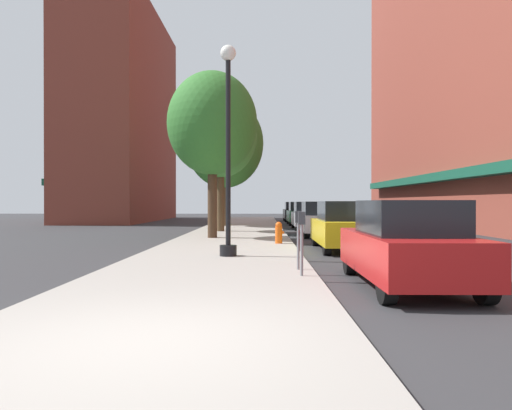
{
  "coord_description": "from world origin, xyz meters",
  "views": [
    {
      "loc": [
        1.24,
        -5.21,
        1.62
      ],
      "look_at": [
        0.99,
        14.32,
        1.51
      ],
      "focal_mm": 33.6,
      "sensor_mm": 36.0,
      "label": 1
    }
  ],
  "objects_px": {
    "tree_near": "(220,136)",
    "car_green": "(300,214)",
    "car_yellow": "(344,226)",
    "car_black": "(295,212)",
    "fire_hydrant": "(279,232)",
    "parking_meter_near": "(298,232)",
    "tree_far": "(212,124)",
    "tree_mid": "(225,144)",
    "car_silver": "(308,216)",
    "car_white": "(320,219)",
    "parking_meter_far": "(302,235)",
    "car_red": "(406,245)",
    "lamppost": "(228,146)"
  },
  "relations": [
    {
      "from": "tree_near",
      "to": "car_red",
      "type": "height_order",
      "value": "tree_near"
    },
    {
      "from": "tree_near",
      "to": "car_silver",
      "type": "distance_m",
      "value": 7.53
    },
    {
      "from": "tree_near",
      "to": "car_yellow",
      "type": "height_order",
      "value": "tree_near"
    },
    {
      "from": "car_white",
      "to": "car_green",
      "type": "height_order",
      "value": "same"
    },
    {
      "from": "parking_meter_far",
      "to": "car_silver",
      "type": "distance_m",
      "value": 19.06
    },
    {
      "from": "tree_near",
      "to": "tree_mid",
      "type": "relative_size",
      "value": 0.88
    },
    {
      "from": "tree_far",
      "to": "car_black",
      "type": "xyz_separation_m",
      "value": [
        4.88,
        20.35,
        -4.15
      ]
    },
    {
      "from": "car_yellow",
      "to": "car_green",
      "type": "bearing_deg",
      "value": 91.46
    },
    {
      "from": "tree_mid",
      "to": "car_black",
      "type": "relative_size",
      "value": 1.9
    },
    {
      "from": "car_white",
      "to": "car_green",
      "type": "relative_size",
      "value": 1.0
    },
    {
      "from": "parking_meter_near",
      "to": "tree_near",
      "type": "distance_m",
      "value": 15.15
    },
    {
      "from": "fire_hydrant",
      "to": "parking_meter_near",
      "type": "xyz_separation_m",
      "value": [
        0.2,
        -6.77,
        0.43
      ]
    },
    {
      "from": "tree_far",
      "to": "tree_mid",
      "type": "bearing_deg",
      "value": 91.57
    },
    {
      "from": "car_yellow",
      "to": "tree_near",
      "type": "bearing_deg",
      "value": 120.76
    },
    {
      "from": "lamppost",
      "to": "car_white",
      "type": "distance_m",
      "value": 10.57
    },
    {
      "from": "parking_meter_near",
      "to": "car_yellow",
      "type": "xyz_separation_m",
      "value": [
        1.95,
        5.48,
        -0.14
      ]
    },
    {
      "from": "fire_hydrant",
      "to": "parking_meter_near",
      "type": "height_order",
      "value": "parking_meter_near"
    },
    {
      "from": "tree_near",
      "to": "tree_far",
      "type": "xyz_separation_m",
      "value": [
        0.06,
        -4.66,
        -0.11
      ]
    },
    {
      "from": "car_yellow",
      "to": "car_green",
      "type": "height_order",
      "value": "same"
    },
    {
      "from": "parking_meter_far",
      "to": "car_green",
      "type": "relative_size",
      "value": 0.3
    },
    {
      "from": "fire_hydrant",
      "to": "car_yellow",
      "type": "bearing_deg",
      "value": -31.06
    },
    {
      "from": "tree_mid",
      "to": "car_white",
      "type": "height_order",
      "value": "tree_mid"
    },
    {
      "from": "tree_near",
      "to": "car_green",
      "type": "xyz_separation_m",
      "value": [
        4.93,
        9.43,
        -4.27
      ]
    },
    {
      "from": "car_silver",
      "to": "car_green",
      "type": "relative_size",
      "value": 1.0
    },
    {
      "from": "parking_meter_near",
      "to": "parking_meter_far",
      "type": "distance_m",
      "value": 0.93
    },
    {
      "from": "tree_mid",
      "to": "lamppost",
      "type": "bearing_deg",
      "value": -85.22
    },
    {
      "from": "fire_hydrant",
      "to": "tree_mid",
      "type": "distance_m",
      "value": 14.44
    },
    {
      "from": "car_yellow",
      "to": "parking_meter_near",
      "type": "bearing_deg",
      "value": -108.13
    },
    {
      "from": "car_green",
      "to": "parking_meter_far",
      "type": "bearing_deg",
      "value": -96.01
    },
    {
      "from": "tree_mid",
      "to": "car_silver",
      "type": "height_order",
      "value": "tree_mid"
    },
    {
      "from": "car_red",
      "to": "car_green",
      "type": "distance_m",
      "value": 25.25
    },
    {
      "from": "lamppost",
      "to": "car_yellow",
      "type": "xyz_separation_m",
      "value": [
        3.71,
        2.81,
        -2.39
      ]
    },
    {
      "from": "lamppost",
      "to": "tree_near",
      "type": "height_order",
      "value": "tree_near"
    },
    {
      "from": "tree_near",
      "to": "car_silver",
      "type": "bearing_deg",
      "value": 37.31
    },
    {
      "from": "car_yellow",
      "to": "car_silver",
      "type": "xyz_separation_m",
      "value": [
        0.0,
        12.55,
        0.0
      ]
    },
    {
      "from": "parking_meter_near",
      "to": "car_white",
      "type": "bearing_deg",
      "value": 80.97
    },
    {
      "from": "fire_hydrant",
      "to": "parking_meter_near",
      "type": "bearing_deg",
      "value": -88.32
    },
    {
      "from": "car_yellow",
      "to": "car_green",
      "type": "relative_size",
      "value": 1.0
    },
    {
      "from": "parking_meter_near",
      "to": "tree_near",
      "type": "relative_size",
      "value": 0.18
    },
    {
      "from": "tree_near",
      "to": "car_yellow",
      "type": "relative_size",
      "value": 1.67
    },
    {
      "from": "tree_mid",
      "to": "car_silver",
      "type": "bearing_deg",
      "value": -21.11
    },
    {
      "from": "parking_meter_far",
      "to": "car_black",
      "type": "bearing_deg",
      "value": 86.39
    },
    {
      "from": "car_red",
      "to": "fire_hydrant",
      "type": "bearing_deg",
      "value": 104.61
    },
    {
      "from": "fire_hydrant",
      "to": "car_silver",
      "type": "xyz_separation_m",
      "value": [
        2.15,
        11.25,
        0.29
      ]
    },
    {
      "from": "car_black",
      "to": "fire_hydrant",
      "type": "bearing_deg",
      "value": -97.31
    },
    {
      "from": "parking_meter_near",
      "to": "tree_far",
      "type": "distance_m",
      "value": 10.82
    },
    {
      "from": "car_green",
      "to": "tree_mid",
      "type": "bearing_deg",
      "value": -145.97
    },
    {
      "from": "car_red",
      "to": "tree_mid",
      "type": "bearing_deg",
      "value": 103.58
    },
    {
      "from": "tree_far",
      "to": "car_green",
      "type": "relative_size",
      "value": 1.64
    },
    {
      "from": "parking_meter_near",
      "to": "car_black",
      "type": "bearing_deg",
      "value": 86.28
    }
  ]
}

